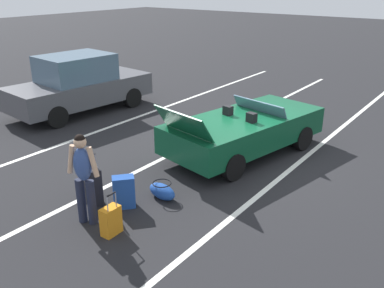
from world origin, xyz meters
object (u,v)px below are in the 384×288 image
Objects in this scene: parked_sedan_near at (79,84)px; suitcase_large_black at (92,185)px; convertible_car at (250,128)px; suitcase_small_carryon at (111,221)px; suitcase_medium_bright at (124,192)px; traveler_person at (83,174)px; duffel_bag at (162,191)px.

suitcase_large_black is at bearing -121.93° from parked_sedan_near.
convertible_car is 5.71× the size of suitcase_small_carryon.
convertible_car is 4.25× the size of suitcase_large_black.
convertible_car is 5.98m from parked_sedan_near.
suitcase_medium_bright is 6.48m from parked_sedan_near.
traveler_person is at bearing 120.66° from suitcase_medium_bright.
traveler_person is at bearing -176.88° from convertible_car.
duffel_bag is at bearing -78.08° from suitcase_medium_bright.
suitcase_small_carryon reaches higher than suitcase_medium_bright.
suitcase_large_black reaches higher than suitcase_small_carryon.
traveler_person is at bearing 160.87° from duffel_bag.
traveler_person is (0.00, 0.60, 0.68)m from suitcase_small_carryon.
parked_sedan_near is (3.47, 5.44, 0.58)m from suitcase_medium_bright.
suitcase_medium_bright reaches higher than duffel_bag.
convertible_car is 6.64× the size of duffel_bag.
suitcase_small_carryon is (-0.77, -0.46, -0.06)m from suitcase_medium_bright.
duffel_bag is at bearing -87.54° from suitcase_small_carryon.
convertible_car is 3.83m from suitcase_medium_bright.
suitcase_medium_bright is 0.13× the size of parked_sedan_near.
suitcase_small_carryon is 0.90m from traveler_person.
suitcase_large_black is at bearing 22.30° from traveler_person.
duffel_bag is 0.14× the size of parked_sedan_near.
convertible_car is 2.70× the size of traveler_person.
suitcase_large_black reaches higher than duffel_bag.
parked_sedan_near is at bearing -37.26° from suitcase_small_carryon.
traveler_person reaches higher than suitcase_small_carryon.
suitcase_small_carryon is 7.30m from parked_sedan_near.
parked_sedan_near reaches higher than traveler_person.
traveler_person is (-0.76, 0.13, 0.62)m from suitcase_medium_bright.
convertible_car is at bearing -27.98° from traveler_person.
traveler_person reaches higher than suitcase_large_black.
suitcase_small_carryon is (-4.55, 0.06, -0.34)m from convertible_car.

